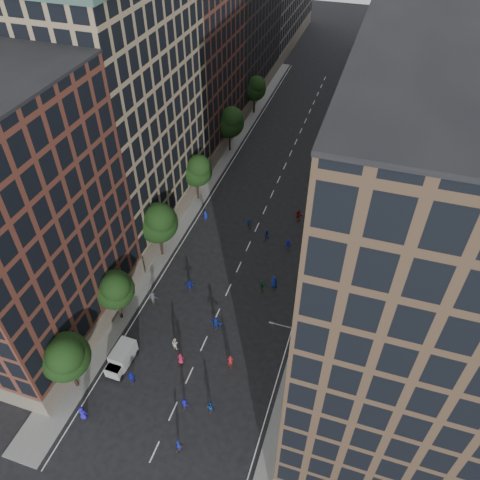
{
  "coord_description": "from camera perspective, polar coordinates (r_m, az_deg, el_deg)",
  "views": [
    {
      "loc": [
        14.27,
        -16.77,
        46.3
      ],
      "look_at": [
        -0.89,
        30.29,
        2.0
      ],
      "focal_mm": 35.0,
      "sensor_mm": 36.0,
      "label": 1
    }
  ],
  "objects": [
    {
      "name": "skater_3",
      "position": [
        52.28,
        -6.75,
        -19.27
      ],
      "size": [
        1.05,
        0.71,
        1.5
      ],
      "primitive_type": "imported",
      "rotation": [
        0.0,
        0.0,
        2.97
      ],
      "color": "#141296",
      "rests_on": "ground"
    },
    {
      "name": "bldg_right_c",
      "position": [
        92.5,
        21.35,
        21.12
      ],
      "size": [
        14.0,
        26.0,
        35.0
      ],
      "primitive_type": "cube",
      "color": "#927F5F",
      "rests_on": "ground"
    },
    {
      "name": "skater_6",
      "position": [
        55.22,
        -7.25,
        -14.16
      ],
      "size": [
        0.84,
        0.61,
        1.59
      ],
      "primitive_type": "imported",
      "rotation": [
        0.0,
        0.0,
        3.29
      ],
      "color": "#AB1C3A",
      "rests_on": "ground"
    },
    {
      "name": "tree_left_1",
      "position": [
        56.9,
        -15.03,
        -5.77
      ],
      "size": [
        4.8,
        4.8,
        8.21
      ],
      "color": "black",
      "rests_on": "ground"
    },
    {
      "name": "skater_10",
      "position": [
        61.66,
        2.71,
        -5.66
      ],
      "size": [
        1.11,
        0.73,
        1.75
      ],
      "primitive_type": "imported",
      "rotation": [
        0.0,
        0.0,
        2.81
      ],
      "color": "#1F6A36",
      "rests_on": "ground"
    },
    {
      "name": "streetlamp_near",
      "position": [
        50.35,
        5.98,
        -13.28
      ],
      "size": [
        2.64,
        0.22,
        9.06
      ],
      "color": "#595B60",
      "rests_on": "ground"
    },
    {
      "name": "bldg_left_c",
      "position": [
        87.98,
        -6.08,
        20.1
      ],
      "size": [
        14.0,
        20.0,
        28.0
      ],
      "primitive_type": "cube",
      "color": "#5A2E22",
      "rests_on": "ground"
    },
    {
      "name": "streetlamp_far",
      "position": [
        74.31,
        11.92,
        7.26
      ],
      "size": [
        2.64,
        0.22,
        9.06
      ],
      "color": "#595B60",
      "rests_on": "ground"
    },
    {
      "name": "cargo_van",
      "position": [
        56.0,
        -14.25,
        -13.73
      ],
      "size": [
        2.16,
        4.4,
        2.31
      ],
      "rotation": [
        0.0,
        0.0,
        -0.03
      ],
      "color": "#B3B3B5",
      "rests_on": "ground"
    },
    {
      "name": "bldg_right_b",
      "position": [
        67.85,
        20.49,
        13.15
      ],
      "size": [
        14.0,
        28.0,
        33.0
      ],
      "primitive_type": "cube",
      "color": "#696056",
      "rests_on": "ground"
    },
    {
      "name": "bldg_right_a",
      "position": [
        42.81,
        19.45,
        -2.5
      ],
      "size": [
        14.0,
        30.0,
        36.0
      ],
      "primitive_type": "cube",
      "color": "#4C3929",
      "rests_on": "ground"
    },
    {
      "name": "skater_8",
      "position": [
        56.39,
        -7.92,
        -12.4
      ],
      "size": [
        1.0,
        0.87,
        1.76
      ],
      "primitive_type": "imported",
      "rotation": [
        0.0,
        0.0,
        2.87
      ],
      "color": "silver",
      "rests_on": "ground"
    },
    {
      "name": "bldg_right_d",
      "position": [
        124.85,
        21.5,
        24.83
      ],
      "size": [
        14.0,
        40.0,
        30.0
      ],
      "primitive_type": "cube",
      "color": "#4C3929",
      "rests_on": "ground"
    },
    {
      "name": "tree_left_0",
      "position": [
        51.88,
        -20.56,
        -13.13
      ],
      "size": [
        5.2,
        5.2,
        8.83
      ],
      "color": "black",
      "rests_on": "ground"
    },
    {
      "name": "ground",
      "position": [
        74.63,
        2.94,
        3.45
      ],
      "size": [
        240.0,
        240.0,
        0.0
      ],
      "primitive_type": "plane",
      "color": "black",
      "rests_on": "ground"
    },
    {
      "name": "skater_1",
      "position": [
        50.26,
        -7.5,
        -23.57
      ],
      "size": [
        0.73,
        0.63,
        1.7
      ],
      "primitive_type": "imported",
      "rotation": [
        0.0,
        0.0,
        2.71
      ],
      "color": "#131C9E",
      "rests_on": "ground"
    },
    {
      "name": "skater_17",
      "position": [
        72.93,
        7.11,
        3.0
      ],
      "size": [
        1.77,
        0.9,
        1.82
      ],
      "primitive_type": "imported",
      "rotation": [
        0.0,
        0.0,
        2.92
      ],
      "color": "maroon",
      "rests_on": "ground"
    },
    {
      "name": "tree_left_5",
      "position": [
        100.72,
        1.85,
        18.05
      ],
      "size": [
        4.8,
        4.8,
        8.33
      ],
      "color": "black",
      "rests_on": "ground"
    },
    {
      "name": "skater_15",
      "position": [
        67.76,
        5.84,
        -0.57
      ],
      "size": [
        1.21,
        0.97,
        1.64
      ],
      "primitive_type": "imported",
      "rotation": [
        0.0,
        0.0,
        3.53
      ],
      "color": "#12179A",
      "rests_on": "ground"
    },
    {
      "name": "tree_right_b",
      "position": [
        93.79,
        14.84,
        15.01
      ],
      "size": [
        5.2,
        5.2,
        8.83
      ],
      "color": "black",
      "rests_on": "ground"
    },
    {
      "name": "skater_13",
      "position": [
        72.36,
        -4.24,
        2.93
      ],
      "size": [
        0.74,
        0.52,
        1.93
      ],
      "primitive_type": "imported",
      "rotation": [
        0.0,
        0.0,
        3.06
      ],
      "color": "#122398",
      "rests_on": "ground"
    },
    {
      "name": "skater_0",
      "position": [
        53.76,
        -18.66,
        -19.37
      ],
      "size": [
        1.0,
        0.72,
        1.91
      ],
      "primitive_type": "imported",
      "rotation": [
        0.0,
        0.0,
        3.26
      ],
      "color": "#2016BA",
      "rests_on": "ground"
    },
    {
      "name": "skater_11",
      "position": [
        62.17,
        -6.14,
        -5.51
      ],
      "size": [
        1.55,
        0.88,
        1.59
      ],
      "primitive_type": "imported",
      "rotation": [
        0.0,
        0.0,
        3.44
      ],
      "color": "#13239D",
      "rests_on": "ground"
    },
    {
      "name": "tree_right_a",
      "position": [
        76.41,
        13.05,
        8.54
      ],
      "size": [
        5.0,
        5.0,
        8.39
      ],
      "color": "black",
      "rests_on": "ground"
    },
    {
      "name": "bldg_left_a",
      "position": [
        53.46,
        -25.67,
        1.22
      ],
      "size": [
        14.0,
        22.0,
        30.0
      ],
      "primitive_type": "cube",
      "color": "#5A2E22",
      "rests_on": "ground"
    },
    {
      "name": "skater_12",
      "position": [
        62.21,
        4.17,
        -5.14
      ],
      "size": [
        1.03,
        0.82,
        1.84
      ],
      "primitive_type": "imported",
      "rotation": [
        0.0,
        0.0,
        3.44
      ],
      "color": "navy",
      "rests_on": "ground"
    },
    {
      "name": "bldg_left_b",
      "position": [
        68.16,
        -13.9,
        15.2
      ],
      "size": [
        14.0,
        26.0,
        34.0
      ],
      "primitive_type": "cube",
      "color": "#927F5F",
      "rests_on": "ground"
    },
    {
      "name": "skater_16",
      "position": [
        70.96,
        1.14,
        1.99
      ],
      "size": [
        1.01,
        0.52,
        1.65
      ],
      "primitive_type": "imported",
      "rotation": [
        0.0,
        0.0,
        3.27
      ],
      "color": "#124394",
      "rests_on": "ground"
    },
    {
      "name": "skater_14",
      "position": [
        69.2,
        3.25,
        0.63
      ],
      "size": [
        0.82,
        0.68,
        1.54
      ],
      "primitive_type": "imported",
      "rotation": [
        0.0,
        0.0,
        3.28
      ],
      "color": "navy",
      "rests_on": "ground"
    },
    {
      "name": "skater_9",
      "position": [
        61.26,
        -10.59,
        -6.94
      ],
      "size": [
        1.34,
        1.09,
        1.8
      ],
      "primitive_type": "imported",
      "rotation": [
        0.0,
        0.0,
        3.57
      ],
      "color": "#403F44",
      "rests_on": "ground"
    },
    {
      "name": "bldg_left_d",
      "position": [
        108.54,
        -0.81,
        25.64
      ],
      "size": [
        14.0,
        28.0,
        32.0
      ],
      "primitive_type": "cube",
      "color": "#2E231E",
      "rests_on": "ground"
    },
    {
      "name": "skater_4",
      "position": [
        54.64,
        -13.06,
        -16.03
      ],
      "size": [
        1.16,
        0.71,
        1.84
      ],
      "primitive_type": "imported",
      "rotation": [
        0.0,
        0.0,
        3.4
      ],
      "color": "#1720BD",
      "rests_on": "ground"
    },
    {
      "name": "tree_left_4",
      "position": [
        86.76,
        -1.22,
        14.24
      ],
      "size": [
        5.4,
        5.4,
        9.08
      ],
      "color": "black",
      "rests_on": "ground"
    },
    {
      "name": "skater_2",
      "position": [
        51.87,
        -3.64,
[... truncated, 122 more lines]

